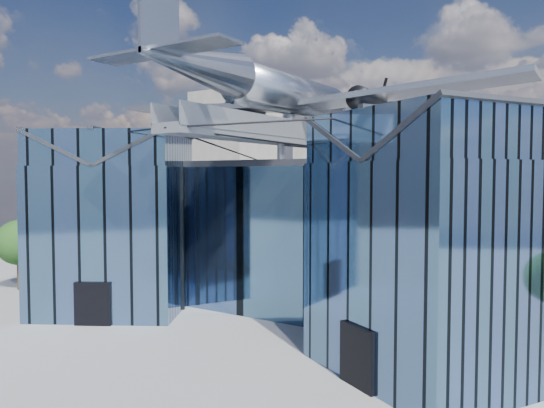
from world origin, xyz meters
The scene contains 5 objects.
ground_plane centered at (0.00, 0.00, 0.00)m, with size 120.00×120.00×0.00m, color gray.
museum centered at (0.00, 5.82, 5.54)m, with size 32.88×24.50×17.60m.
bg_towers centered at (1.45, 50.49, 10.01)m, with size 77.00×24.50×26.00m.
tree_plaza_w centered at (-21.53, -1.07, 3.70)m, with size 4.13×4.13×5.47m.
tree_side_w centered at (-26.54, 4.05, 3.42)m, with size 3.46×3.46×5.06m.
Camera 1 is at (17.35, -24.80, 8.87)m, focal length 35.00 mm.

